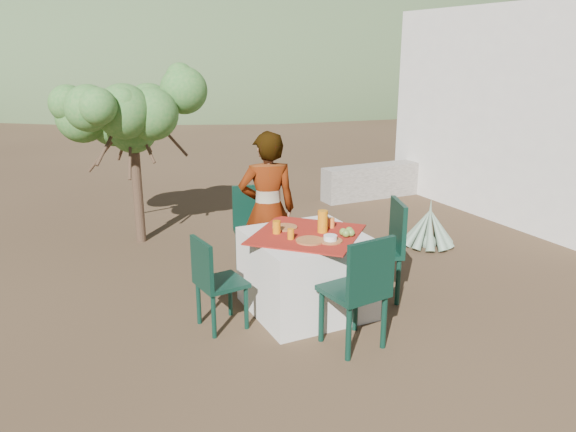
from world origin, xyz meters
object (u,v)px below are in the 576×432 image
(table, at_px, (306,272))
(juice_pitcher, at_px, (323,221))
(agave, at_px, (429,228))
(shrub_tree, at_px, (136,122))
(guesthouse, at_px, (565,110))
(chair_near, at_px, (360,288))
(chair_far, at_px, (255,225))
(chair_left, at_px, (214,279))
(chair_right, at_px, (385,245))
(person, at_px, (268,210))

(table, distance_m, juice_pitcher, 0.51)
(table, height_order, agave, table)
(shrub_tree, height_order, guesthouse, guesthouse)
(chair_near, relative_size, guesthouse, 0.24)
(chair_far, height_order, chair_left, chair_far)
(guesthouse, bearing_deg, chair_near, -154.51)
(chair_near, distance_m, shrub_tree, 3.86)
(chair_near, xyz_separation_m, juice_pitcher, (0.11, 0.82, 0.32))
(shrub_tree, bearing_deg, chair_near, -74.43)
(chair_near, distance_m, guesthouse, 5.96)
(chair_right, height_order, guesthouse, guesthouse)
(chair_right, height_order, agave, chair_right)
(shrub_tree, xyz_separation_m, guesthouse, (6.32, -1.07, -0.03))
(chair_right, bearing_deg, agave, 146.46)
(agave, bearing_deg, table, -157.28)
(chair_right, xyz_separation_m, agave, (1.41, 1.02, -0.32))
(table, relative_size, shrub_tree, 0.67)
(person, xyz_separation_m, agave, (2.30, 0.20, -0.58))
(agave, xyz_separation_m, juice_pitcher, (-2.07, -0.95, 0.63))
(table, bearing_deg, chair_far, 93.58)
(chair_left, xyz_separation_m, person, (0.83, 0.72, 0.34))
(chair_far, xyz_separation_m, shrub_tree, (-0.89, 1.65, 1.00))
(chair_near, bearing_deg, guesthouse, -161.33)
(chair_far, distance_m, chair_left, 1.37)
(agave, height_order, juice_pitcher, juice_pitcher)
(juice_pitcher, bearing_deg, table, 172.31)
(chair_near, bearing_deg, chair_right, -142.21)
(shrub_tree, xyz_separation_m, agave, (3.18, -1.82, -1.30))
(guesthouse, relative_size, juice_pitcher, 20.17)
(chair_left, relative_size, shrub_tree, 0.44)
(chair_far, distance_m, juice_pitcher, 1.19)
(table, distance_m, chair_near, 0.86)
(chair_near, relative_size, shrub_tree, 0.51)
(chair_left, relative_size, guesthouse, 0.20)
(chair_far, bearing_deg, chair_near, -74.94)
(chair_far, height_order, chair_near, chair_near)
(person, bearing_deg, chair_near, 108.23)
(shrub_tree, bearing_deg, agave, -29.84)
(person, height_order, agave, person)
(chair_left, bearing_deg, chair_near, -138.78)
(chair_left, distance_m, chair_right, 1.73)
(chair_far, relative_size, guesthouse, 0.23)
(chair_far, relative_size, juice_pitcher, 4.65)
(chair_far, relative_size, chair_right, 0.97)
(chair_near, relative_size, person, 0.61)
(person, distance_m, guesthouse, 5.57)
(table, height_order, shrub_tree, shrub_tree)
(guesthouse, bearing_deg, chair_left, -165.03)
(chair_far, distance_m, agave, 2.32)
(chair_right, bearing_deg, person, -111.65)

